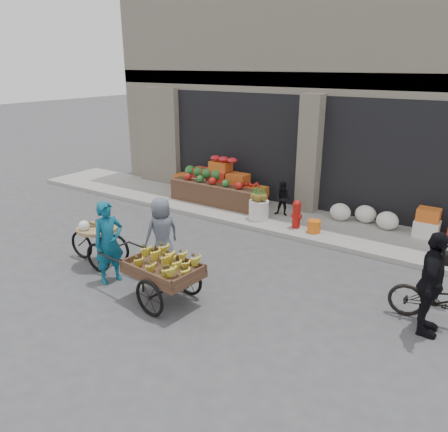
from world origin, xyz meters
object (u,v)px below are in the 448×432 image
Objects in this scene: banana_cart at (161,267)px; tricycle_cart at (98,239)px; fire_hydrant at (297,213)px; cyclist at (431,284)px; vendor_woman at (109,242)px; seated_person at (283,199)px; bicycle at (445,300)px; vendor_grey at (162,233)px; orange_bucket at (314,226)px; pineapple_bin at (259,210)px.

banana_cart is 1.61× the size of tricycle_cart.
fire_hydrant is 4.55m from cyclist.
cyclist reaches higher than banana_cart.
tricycle_cart is (-0.78, 0.40, -0.24)m from vendor_woman.
bicycle is (4.43, -3.10, -0.13)m from seated_person.
banana_cart is at bearing 63.21° from vendor_grey.
orange_bucket is 0.20× the size of vendor_woman.
tricycle_cart is (-3.15, -3.94, 0.30)m from orange_bucket.
orange_bucket is at bearing -10.96° from vendor_woman.
tricycle_cart reaches higher than orange_bucket.
pineapple_bin is 0.30× the size of bicycle.
bicycle is at bearing 11.53° from tricycle_cart.
cyclist is at bearing 8.40° from tricycle_cart.
fire_hydrant is 4.79m from tricycle_cart.
tricycle_cart is 6.29m from cyclist.
vendor_woman is at bearing -113.15° from seated_person.
vendor_woman is 0.96× the size of cyclist.
vendor_grey is at bearing -121.10° from orange_bucket.
pineapple_bin is at bearing 7.85° from vendor_woman.
orange_bucket is at bearing 82.26° from banana_cart.
banana_cart is 1.44m from vendor_grey.
fire_hydrant is 3.65m from vendor_grey.
cyclist is at bearing -32.10° from pineapple_bin.
pineapple_bin is at bearing 102.80° from banana_cart.
orange_bucket is 3.86m from vendor_grey.
fire_hydrant is 0.41× the size of bicycle.
cyclist is at bearing -42.80° from orange_bucket.
bicycle is 1.01× the size of cyclist.
pineapple_bin is 4.33m from tricycle_cart.
vendor_grey reaches higher than tricycle_cart.
orange_bucket is at bearing -5.71° from fire_hydrant.
bicycle is 0.60m from cyclist.
cyclist is at bearing 148.68° from bicycle.
tricycle_cart is 0.85× the size of cyclist.
orange_bucket is 1.42m from seated_person.
tricycle_cart is 0.83× the size of bicycle.
seated_person is 4.06m from vendor_grey.
banana_cart is 4.36m from cyclist.
vendor_woman is at bearing -99.93° from pineapple_bin.
pineapple_bin reaches higher than orange_bucket.
vendor_woman is at bearing -28.95° from tricycle_cart.
seated_person is 5.41m from bicycle.
fire_hydrant is 0.42× the size of cyclist.
orange_bucket is 0.19× the size of bicycle.
vendor_grey reaches higher than fire_hydrant.
banana_cart reaches higher than orange_bucket.
pineapple_bin is 0.23× the size of banana_cart.
cyclist is (4.23, -3.50, 0.26)m from seated_person.
cyclist reaches higher than orange_bucket.
cyclist reaches higher than fire_hydrant.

